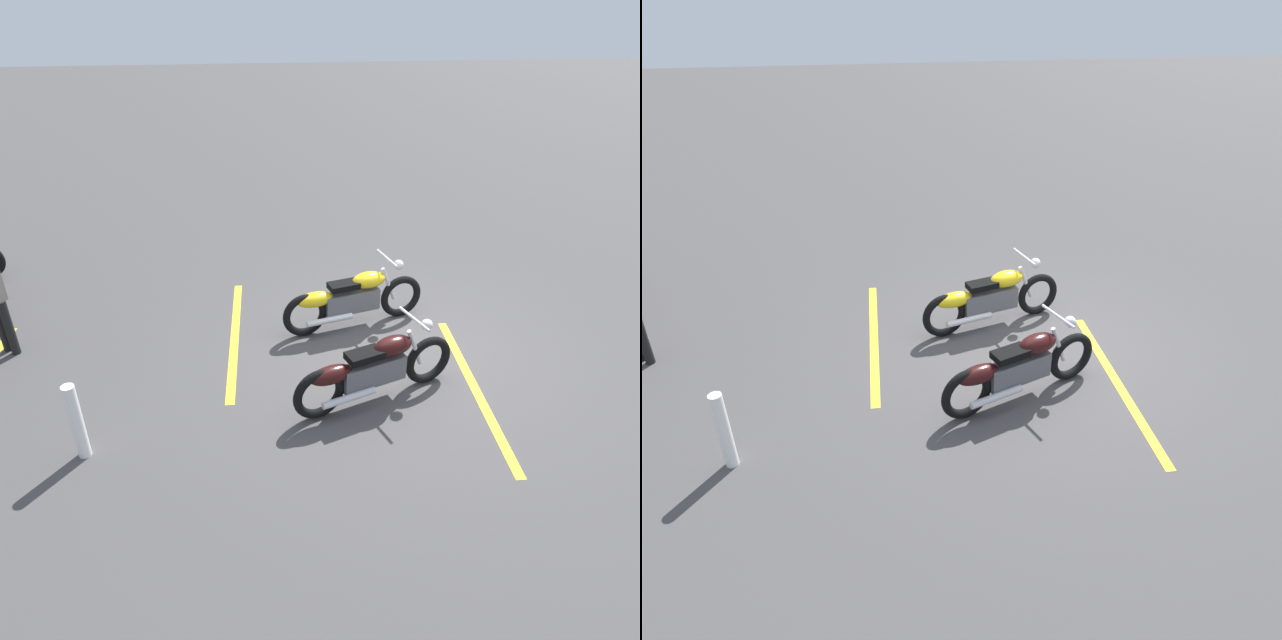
# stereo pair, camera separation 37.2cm
# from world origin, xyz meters

# --- Properties ---
(ground_plane) EXTENTS (60.00, 60.00, 0.00)m
(ground_plane) POSITION_xyz_m (0.00, 0.00, 0.00)
(ground_plane) COLOR #474444
(motorcycle_bright_foreground) EXTENTS (2.18, 0.82, 1.04)m
(motorcycle_bright_foreground) POSITION_xyz_m (0.59, -0.87, 0.46)
(motorcycle_bright_foreground) COLOR black
(motorcycle_bright_foreground) RESTS_ON ground
(motorcycle_dark_foreground) EXTENTS (2.13, 0.93, 1.04)m
(motorcycle_dark_foreground) POSITION_xyz_m (0.61, 0.91, 0.46)
(motorcycle_dark_foreground) COLOR black
(motorcycle_dark_foreground) RESTS_ON ground
(bollard_post) EXTENTS (0.14, 0.14, 0.94)m
(bollard_post) POSITION_xyz_m (3.93, 1.54, 0.47)
(bollard_post) COLOR white
(bollard_post) RESTS_ON ground
(parking_stripe_near) EXTENTS (0.19, 3.20, 0.01)m
(parking_stripe_near) POSITION_xyz_m (-0.76, 0.82, 0.00)
(parking_stripe_near) COLOR yellow
(parking_stripe_near) RESTS_ON ground
(parking_stripe_mid) EXTENTS (0.19, 3.20, 0.01)m
(parking_stripe_mid) POSITION_xyz_m (2.32, -0.76, 0.00)
(parking_stripe_mid) COLOR yellow
(parking_stripe_mid) RESTS_ON ground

